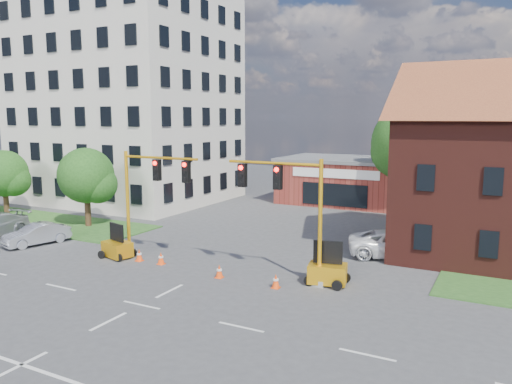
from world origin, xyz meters
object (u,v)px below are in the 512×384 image
trailer_west (117,247)px  signal_mast_east (289,204)px  signal_mast_west (149,192)px  trailer_east (328,271)px  pickup_white (397,244)px

trailer_west → signal_mast_east: bearing=20.4°
signal_mast_west → trailer_west: bearing=-156.2°
signal_mast_west → signal_mast_east: 8.71m
signal_mast_east → trailer_east: size_ratio=2.97×
signal_mast_east → trailer_west: 11.08m
signal_mast_west → trailer_west: 3.87m
trailer_west → trailer_east: 12.54m
trailer_west → trailer_east: size_ratio=0.94×
signal_mast_east → pickup_white: 8.49m
signal_mast_east → pickup_white: (3.95, 6.83, -3.14)m
signal_mast_east → pickup_white: bearing=60.0°
signal_mast_west → trailer_east: (10.65, 0.38, -3.27)m
signal_mast_west → pickup_white: (12.66, 6.83, -3.14)m
trailer_east → pickup_white: bearing=60.7°
signal_mast_west → pickup_white: 14.72m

